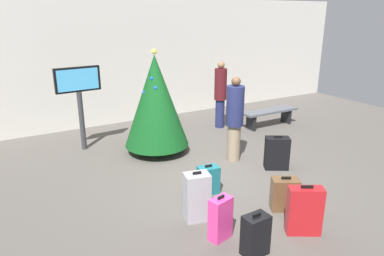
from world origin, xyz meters
The scene contains 14 objects.
ground_plane centered at (0.00, 0.00, 0.00)m, with size 16.00×16.00×0.00m, color #514C47.
back_wall centered at (0.00, 4.59, 1.77)m, with size 16.00×0.20×3.54m, color beige.
holiday_tree centered at (-0.48, 1.80, 1.23)m, with size 1.47×1.47×2.39m.
flight_info_kiosk centered at (-1.92, 2.85, 1.41)m, with size 1.04×0.17×1.97m.
waiting_bench centered at (3.15, 2.00, 0.37)m, with size 1.76×0.44×0.48m.
traveller_0 centered at (1.87, 2.64, 0.99)m, with size 0.47×0.47×1.87m.
traveller_1 centered at (0.79, 0.52, 0.98)m, with size 0.45×0.45×1.86m.
suitcase_0 centered at (-1.10, -1.73, 0.32)m, with size 0.37×0.27×0.69m.
suitcase_1 centered at (-0.52, -0.49, 0.26)m, with size 0.40×0.29×0.55m.
suitcase_2 centered at (-1.13, -1.12, 0.39)m, with size 0.44×0.36×0.82m.
suitcase_3 centered at (-0.89, -2.25, 0.29)m, with size 0.36×0.24×0.62m.
suitcase_4 centered at (1.29, -0.30, 0.34)m, with size 0.56×0.49×0.72m.
suitcase_5 centered at (0.27, -1.59, 0.27)m, with size 0.51×0.45×0.59m.
suitcase_6 centered at (0.03, -2.23, 0.37)m, with size 0.53×0.43×0.78m.
Camera 1 is at (-3.65, -5.32, 3.11)m, focal length 33.03 mm.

